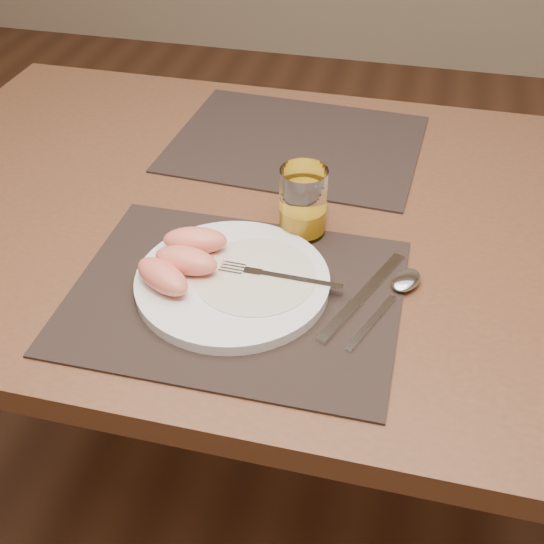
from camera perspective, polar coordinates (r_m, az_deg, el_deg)
The scene contains 11 objects.
ground at distance 1.65m, azimuth 0.79°, elevation -16.97°, with size 5.00×5.00×0.00m, color #54301D.
table at distance 1.15m, azimuth 1.07°, elevation 1.74°, with size 1.40×0.90×0.75m.
placemat_near at distance 0.94m, azimuth -3.07°, elevation -1.91°, with size 0.45×0.35×0.00m, color #2C211B.
placemat_far at distance 1.29m, azimuth 2.03°, elevation 10.72°, with size 0.45×0.35×0.00m, color #2C211B.
plate at distance 0.95m, azimuth -3.32°, elevation -0.80°, with size 0.27×0.27×0.02m, color white.
plate_dressing at distance 0.94m, azimuth -1.42°, elevation -0.29°, with size 0.17×0.17×0.00m.
fork at distance 0.94m, azimuth -0.22°, elevation -0.23°, with size 0.17×0.02×0.00m.
knife at distance 0.93m, azimuth 7.03°, elevation -2.58°, with size 0.09×0.21×0.01m.
spoon at distance 0.96m, azimuth 10.75°, elevation -1.15°, with size 0.09×0.19×0.01m.
juice_glass at distance 1.03m, azimuth 2.60°, elevation 5.61°, with size 0.07×0.07×0.11m.
grapefruit_wedges at distance 0.95m, azimuth -7.57°, elevation 1.12°, with size 0.12×0.16×0.04m.
Camera 1 is at (0.20, -0.89, 1.37)m, focal length 45.00 mm.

